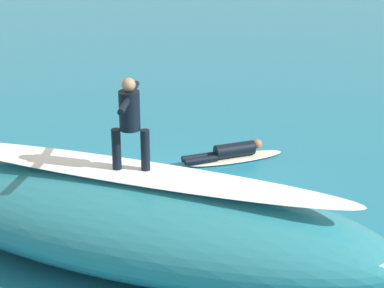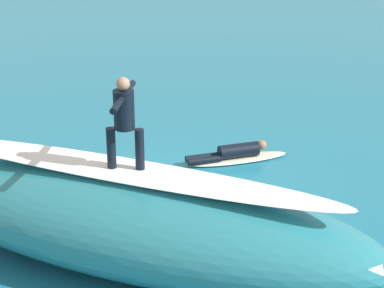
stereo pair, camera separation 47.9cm
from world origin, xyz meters
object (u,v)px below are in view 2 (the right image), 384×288
(surfboard_riding, at_px, (126,171))
(surfer_paddling, at_px, (233,152))
(surfer_riding, at_px, (124,117))
(surfboard_paddling, at_px, (238,159))

(surfboard_riding, relative_size, surfer_paddling, 1.17)
(surfer_riding, distance_m, surfboard_paddling, 5.27)
(surfboard_riding, bearing_deg, surfer_paddling, -107.17)
(surfer_riding, height_order, surfboard_paddling, surfer_riding)
(surfboard_paddling, relative_size, surfer_paddling, 1.31)
(surfer_riding, relative_size, surfer_paddling, 0.85)
(surfboard_riding, height_order, surfer_riding, surfer_riding)
(surfboard_paddling, bearing_deg, surfer_paddling, -180.00)
(surfer_riding, bearing_deg, surfboard_riding, -98.65)
(surfboard_paddling, height_order, surfer_paddling, surfer_paddling)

